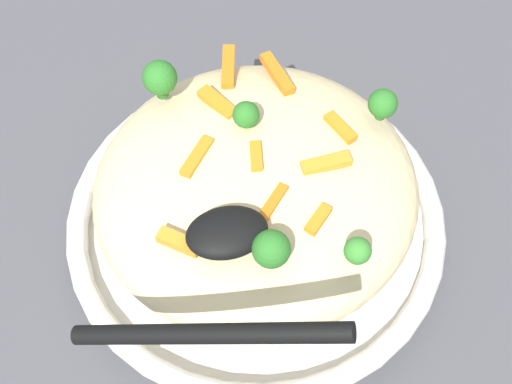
% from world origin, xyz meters
% --- Properties ---
extents(ground_plane, '(2.40, 2.40, 0.00)m').
position_xyz_m(ground_plane, '(0.00, 0.00, 0.00)').
color(ground_plane, '#4C4C51').
extents(serving_bowl, '(0.31, 0.31, 0.04)m').
position_xyz_m(serving_bowl, '(0.00, 0.00, 0.02)').
color(serving_bowl, white).
rests_on(serving_bowl, ground_plane).
extents(pasta_mound, '(0.25, 0.25, 0.08)m').
position_xyz_m(pasta_mound, '(0.00, 0.00, 0.08)').
color(pasta_mound, beige).
rests_on(pasta_mound, serving_bowl).
extents(carrot_piece_0, '(0.03, 0.03, 0.01)m').
position_xyz_m(carrot_piece_0, '(0.04, -0.01, 0.12)').
color(carrot_piece_0, orange).
rests_on(carrot_piece_0, pasta_mound).
extents(carrot_piece_1, '(0.03, 0.03, 0.01)m').
position_xyz_m(carrot_piece_1, '(0.07, 0.05, 0.11)').
color(carrot_piece_1, orange).
rests_on(carrot_piece_1, pasta_mound).
extents(carrot_piece_2, '(0.02, 0.03, 0.01)m').
position_xyz_m(carrot_piece_2, '(-0.07, -0.02, 0.11)').
color(carrot_piece_2, orange).
rests_on(carrot_piece_2, pasta_mound).
extents(carrot_piece_3, '(0.03, 0.03, 0.01)m').
position_xyz_m(carrot_piece_3, '(-0.00, 0.04, 0.12)').
color(carrot_piece_3, orange).
rests_on(carrot_piece_3, pasta_mound).
extents(carrot_piece_4, '(0.02, 0.04, 0.01)m').
position_xyz_m(carrot_piece_4, '(-0.04, -0.08, 0.11)').
color(carrot_piece_4, orange).
rests_on(carrot_piece_4, pasta_mound).
extents(carrot_piece_5, '(0.01, 0.03, 0.01)m').
position_xyz_m(carrot_piece_5, '(-0.00, 0.00, 0.12)').
color(carrot_piece_5, orange).
rests_on(carrot_piece_5, pasta_mound).
extents(carrot_piece_6, '(0.03, 0.04, 0.01)m').
position_xyz_m(carrot_piece_6, '(0.02, -0.06, 0.11)').
color(carrot_piece_6, orange).
rests_on(carrot_piece_6, pasta_mound).
extents(carrot_piece_7, '(0.04, 0.01, 0.01)m').
position_xyz_m(carrot_piece_7, '(-0.05, 0.02, 0.12)').
color(carrot_piece_7, orange).
rests_on(carrot_piece_7, pasta_mound).
extents(carrot_piece_8, '(0.02, 0.04, 0.01)m').
position_xyz_m(carrot_piece_8, '(0.00, -0.10, 0.11)').
color(carrot_piece_8, orange).
rests_on(carrot_piece_8, pasta_mound).
extents(carrot_piece_9, '(0.02, 0.02, 0.01)m').
position_xyz_m(carrot_piece_9, '(-0.03, 0.06, 0.11)').
color(carrot_piece_9, orange).
rests_on(carrot_piece_9, pasta_mound).
extents(broccoli_floret_0, '(0.03, 0.03, 0.03)m').
position_xyz_m(broccoli_floret_0, '(0.06, -0.08, 0.13)').
color(broccoli_floret_0, '#296820').
rests_on(broccoli_floret_0, pasta_mound).
extents(broccoli_floret_1, '(0.02, 0.02, 0.03)m').
position_xyz_m(broccoli_floret_1, '(-0.10, -0.02, 0.12)').
color(broccoli_floret_1, '#296820').
rests_on(broccoli_floret_1, pasta_mound).
extents(broccoli_floret_2, '(0.02, 0.02, 0.02)m').
position_xyz_m(broccoli_floret_2, '(-0.00, -0.03, 0.13)').
color(broccoli_floret_2, '#296820').
rests_on(broccoli_floret_2, pasta_mound).
extents(broccoli_floret_3, '(0.02, 0.02, 0.02)m').
position_xyz_m(broccoli_floret_3, '(-0.05, 0.09, 0.12)').
color(broccoli_floret_3, '#377928').
rests_on(broccoli_floret_3, pasta_mound).
extents(broccoli_floret_4, '(0.03, 0.03, 0.03)m').
position_xyz_m(broccoli_floret_4, '(0.01, 0.08, 0.13)').
color(broccoli_floret_4, '#296820').
rests_on(broccoli_floret_4, pasta_mound).
extents(serving_spoon, '(0.16, 0.13, 0.07)m').
position_xyz_m(serving_spoon, '(0.04, 0.09, 0.13)').
color(serving_spoon, black).
rests_on(serving_spoon, pasta_mound).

